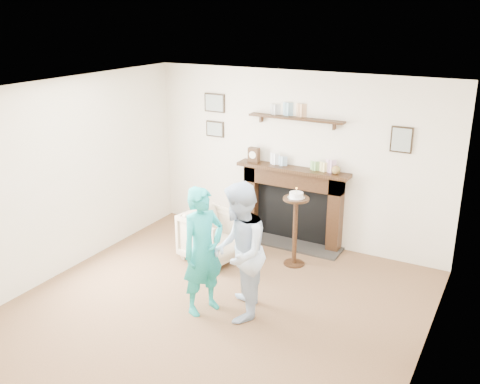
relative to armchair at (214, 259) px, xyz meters
name	(u,v)px	position (x,y,z in m)	size (l,w,h in m)	color
ground	(206,318)	(0.70, -1.34, 0.00)	(5.00, 5.00, 0.00)	brown
room_shell	(235,164)	(0.70, -0.65, 1.62)	(4.54, 5.02, 2.52)	silver
armchair	(214,259)	(0.00, 0.00, 0.00)	(0.72, 0.75, 0.68)	tan
man	(239,314)	(1.00, -1.09, 0.00)	(0.76, 0.59, 1.56)	#C7DFF9
woman	(204,309)	(0.59, -1.18, 0.00)	(0.54, 0.35, 1.48)	#1DA99D
pedestal_table	(295,218)	(1.04, 0.38, 0.68)	(0.34, 0.34, 1.10)	black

